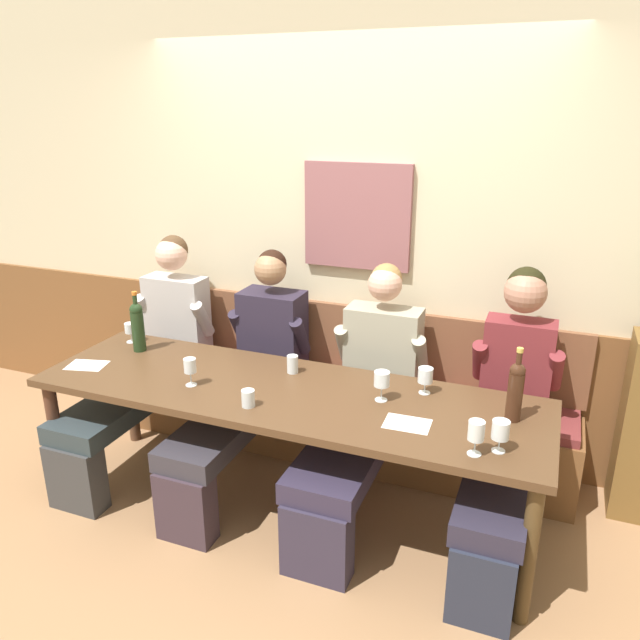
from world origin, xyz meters
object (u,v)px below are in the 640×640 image
at_px(wine_glass_by_bottle, 500,431).
at_px(person_center_right_seat, 250,372).
at_px(wall_bench, 330,411).
at_px(wine_bottle_green_tall, 138,325).
at_px(wine_glass_mid_right, 476,432).
at_px(water_tumbler_center, 248,398).
at_px(person_right_seat, 364,398).
at_px(person_center_left_seat, 509,412).
at_px(person_left_seat, 148,356).
at_px(wine_glass_left_end, 425,377).
at_px(wine_glass_right_end, 382,380).
at_px(dining_table, 285,402).
at_px(wine_bottle_amber_mid, 516,389).
at_px(wine_glass_mid_left, 130,329).
at_px(wine_glass_center_rear, 190,367).
at_px(water_tumbler_left, 293,364).

bearing_deg(wine_glass_by_bottle, person_center_right_seat, 159.68).
bearing_deg(wall_bench, wine_bottle_green_tall, -153.70).
xyz_separation_m(wine_glass_mid_right, water_tumbler_center, (-1.08, 0.04, -0.06)).
height_order(wall_bench, person_right_seat, person_right_seat).
distance_m(person_center_right_seat, person_right_seat, 0.72).
bearing_deg(person_center_right_seat, person_center_left_seat, -0.36).
bearing_deg(person_right_seat, water_tumbler_center, -128.18).
xyz_separation_m(person_left_seat, wine_glass_left_end, (1.76, -0.09, 0.19)).
xyz_separation_m(person_left_seat, wine_glass_right_end, (1.58, -0.25, 0.21)).
bearing_deg(person_center_left_seat, wine_bottle_green_tall, -175.65).
distance_m(wall_bench, dining_table, 0.77).
bearing_deg(wall_bench, person_right_seat, -47.47).
bearing_deg(wine_bottle_amber_mid, wine_glass_right_end, -176.95).
relative_size(dining_table, wine_bottle_green_tall, 7.29).
relative_size(wine_glass_left_end, water_tumbler_center, 1.62).
bearing_deg(wine_glass_mid_left, person_center_right_seat, 5.72).
bearing_deg(person_left_seat, wine_glass_left_end, -2.94).
bearing_deg(wine_bottle_amber_mid, wine_glass_mid_left, 175.94).
bearing_deg(water_tumbler_center, wine_glass_center_rear, 165.69).
xyz_separation_m(person_left_seat, wine_bottle_amber_mid, (2.20, -0.22, 0.26)).
bearing_deg(wine_glass_right_end, wine_glass_mid_right, -33.80).
height_order(person_left_seat, wine_glass_mid_left, person_left_seat).
distance_m(wine_glass_center_rear, wine_glass_left_end, 1.20).
bearing_deg(wine_bottle_amber_mid, person_right_seat, 165.16).
distance_m(wine_bottle_green_tall, water_tumbler_center, 1.02).
height_order(wine_bottle_amber_mid, wine_glass_right_end, wine_bottle_amber_mid).
bearing_deg(wine_glass_left_end, person_left_seat, 177.06).
bearing_deg(wine_glass_by_bottle, wine_bottle_green_tall, 169.93).
bearing_deg(water_tumbler_center, person_center_left_seat, 25.41).
xyz_separation_m(wine_glass_mid_right, wine_glass_center_rear, (-1.47, 0.14, -0.00)).
distance_m(wine_glass_by_bottle, water_tumbler_left, 1.21).
distance_m(dining_table, wine_glass_center_rear, 0.52).
xyz_separation_m(person_center_left_seat, wine_bottle_amber_mid, (0.03, -0.23, 0.23)).
bearing_deg(dining_table, wine_bottle_green_tall, 170.66).
bearing_deg(wine_glass_mid_right, wall_bench, 136.62).
bearing_deg(wine_glass_center_rear, wine_glass_right_end, 11.55).
distance_m(person_right_seat, wine_glass_by_bottle, 0.94).
height_order(wine_glass_right_end, water_tumbler_left, wine_glass_right_end).
relative_size(wine_glass_mid_right, wine_glass_center_rear, 1.04).
height_order(dining_table, person_left_seat, person_left_seat).
distance_m(wine_glass_mid_right, wine_glass_right_end, 0.60).
relative_size(person_center_right_seat, wine_glass_mid_right, 8.33).
xyz_separation_m(wine_glass_mid_left, wine_glass_by_bottle, (2.24, -0.47, 0.01)).
bearing_deg(person_left_seat, wine_glass_by_bottle, -13.49).
relative_size(wine_glass_left_end, water_tumbler_left, 1.40).
distance_m(wine_glass_by_bottle, water_tumbler_center, 1.18).
bearing_deg(wine_glass_right_end, wine_glass_left_end, 40.91).
distance_m(wine_glass_mid_right, wine_glass_mid_left, 2.21).
xyz_separation_m(wine_glass_mid_left, water_tumbler_left, (1.11, -0.05, -0.04)).
bearing_deg(wine_bottle_green_tall, wine_glass_mid_right, -12.23).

